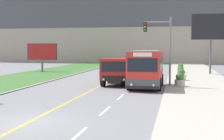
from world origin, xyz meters
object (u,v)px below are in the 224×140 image
at_px(planter_round_near, 180,80).
at_px(planter_round_far, 181,68).
at_px(traffic_light_mast, 162,43).
at_px(billboard_small, 42,52).
at_px(billboard_large, 211,29).
at_px(city_bus, 146,69).
at_px(planter_round_third, 180,71).
at_px(planter_round_second, 181,75).
at_px(dump_truck, 118,72).

bearing_deg(planter_round_near, planter_round_far, 89.03).
relative_size(traffic_light_mast, billboard_small, 1.37).
relative_size(billboard_large, planter_round_far, 6.40).
relative_size(city_bus, planter_round_far, 5.00).
distance_m(city_bus, planter_round_third, 11.21).
bearing_deg(billboard_large, planter_round_third, -137.53).
bearing_deg(billboard_large, planter_round_second, -113.63).
distance_m(billboard_small, planter_round_far, 18.47).
height_order(billboard_small, planter_round_near, billboard_small).
bearing_deg(traffic_light_mast, billboard_small, 141.39).
bearing_deg(planter_round_near, traffic_light_mast, -171.43).
height_order(dump_truck, traffic_light_mast, traffic_light_mast).
bearing_deg(planter_round_third, planter_round_second, -89.90).
bearing_deg(city_bus, billboard_large, 65.44).
bearing_deg(planter_round_far, planter_round_near, -90.97).
distance_m(billboard_large, planter_round_near, 14.37).
bearing_deg(planter_round_far, dump_truck, -111.00).
height_order(dump_truck, billboard_large, billboard_large).
xyz_separation_m(city_bus, planter_round_near, (2.69, 1.08, -0.96)).
distance_m(city_bus, billboard_small, 20.88).
xyz_separation_m(dump_truck, planter_round_third, (5.39, 9.38, -0.62)).
bearing_deg(city_bus, planter_round_second, 64.18).
relative_size(billboard_large, planter_round_second, 6.56).
bearing_deg(billboard_small, traffic_light_mast, -38.61).
height_order(planter_round_near, planter_round_far, planter_round_far).
height_order(dump_truck, billboard_small, billboard_small).
bearing_deg(billboard_large, planter_round_far, 155.34).
bearing_deg(dump_truck, billboard_small, 135.31).
height_order(city_bus, planter_round_far, city_bus).
height_order(planter_round_second, planter_round_far, planter_round_far).
bearing_deg(planter_round_second, billboard_large, 66.37).
relative_size(city_bus, planter_round_second, 5.12).
relative_size(city_bus, traffic_light_mast, 0.99).
xyz_separation_m(billboard_small, planter_round_second, (18.23, -8.17, -2.04)).
bearing_deg(city_bus, dump_truck, 150.79).
xyz_separation_m(city_bus, planter_round_far, (2.94, 15.65, -0.95)).
height_order(traffic_light_mast, billboard_small, traffic_light_mast).
relative_size(city_bus, planter_round_near, 5.16).
height_order(traffic_light_mast, billboard_large, billboard_large).
bearing_deg(planter_round_third, billboard_large, 42.47).
bearing_deg(planter_round_far, city_bus, -100.62).
bearing_deg(dump_truck, planter_round_near, -3.70).
xyz_separation_m(billboard_large, planter_round_third, (-3.56, -3.26, -4.93)).
relative_size(billboard_small, planter_round_near, 3.81).
bearing_deg(traffic_light_mast, planter_round_far, 83.43).
relative_size(dump_truck, traffic_light_mast, 1.11).
bearing_deg(planter_round_near, planter_round_second, 87.86).
height_order(billboard_small, planter_round_third, billboard_small).
distance_m(dump_truck, planter_round_far, 15.26).
height_order(planter_round_third, planter_round_far, planter_round_far).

